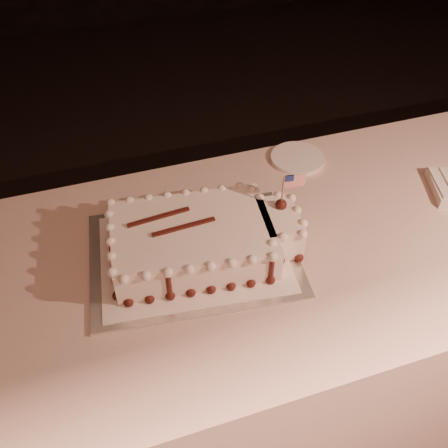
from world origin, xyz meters
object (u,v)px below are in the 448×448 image
object	(u,v)px
sheet_cake	(203,239)
banquet_table	(269,328)
cake_board	(193,255)
side_plate	(297,158)

from	to	relation	value
sheet_cake	banquet_table	bearing A→B (deg)	-7.00
cake_board	sheet_cake	distance (m)	0.06
cake_board	side_plate	world-z (taller)	side_plate
banquet_table	side_plate	world-z (taller)	side_plate
cake_board	side_plate	size ratio (longest dim) A/B	3.09
cake_board	sheet_cake	xyz separation A→B (m)	(0.03, -0.00, 0.05)
sheet_cake	cake_board	bearing A→B (deg)	173.43
banquet_table	sheet_cake	xyz separation A→B (m)	(-0.19, 0.02, 0.43)
side_plate	cake_board	bearing A→B (deg)	-145.35
cake_board	sheet_cake	size ratio (longest dim) A/B	1.02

